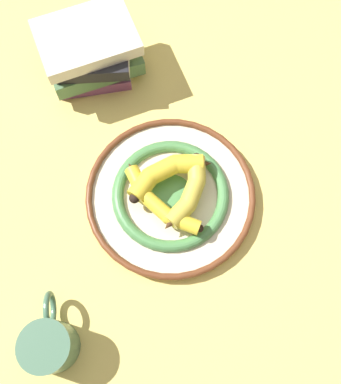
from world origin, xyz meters
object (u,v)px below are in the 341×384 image
decorative_bowl (170,195)px  banana_b (166,172)px  coffee_mug (49,344)px  banana_c (158,203)px  book_stack (92,54)px  banana_a (189,193)px

decorative_bowl → banana_b: banana_b is taller
banana_b → coffee_mug: bearing=29.2°
banana_c → coffee_mug: 0.33m
book_stack → coffee_mug: size_ratio=1.80×
banana_c → coffee_mug: (0.10, 0.31, -0.00)m
banana_b → book_stack: bearing=-87.5°
decorative_bowl → coffee_mug: (0.12, 0.35, 0.03)m
book_stack → decorative_bowl: bearing=-74.6°
banana_a → coffee_mug: 0.39m
banana_b → book_stack: book_stack is taller
coffee_mug → banana_a: bearing=-46.6°
banana_b → coffee_mug: coffee_mug is taller
banana_b → coffee_mug: size_ratio=1.06×
book_stack → coffee_mug: 0.61m
banana_b → banana_c: 0.07m
banana_a → banana_b: size_ratio=1.20×
decorative_bowl → book_stack: bearing=-43.7°
banana_b → book_stack: 0.32m
banana_a → coffee_mug: bearing=159.3°
decorative_bowl → banana_c: 0.05m
book_stack → banana_a: bearing=-70.3°
banana_a → coffee_mug: size_ratio=1.27×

